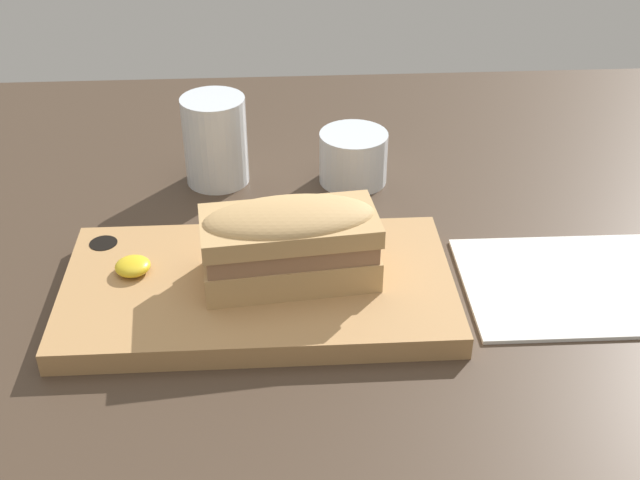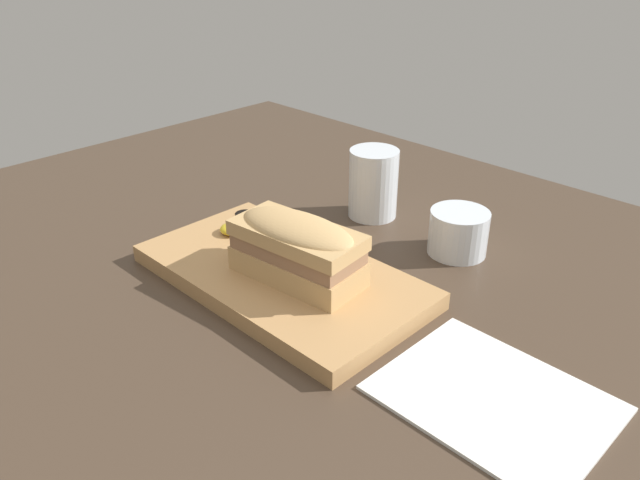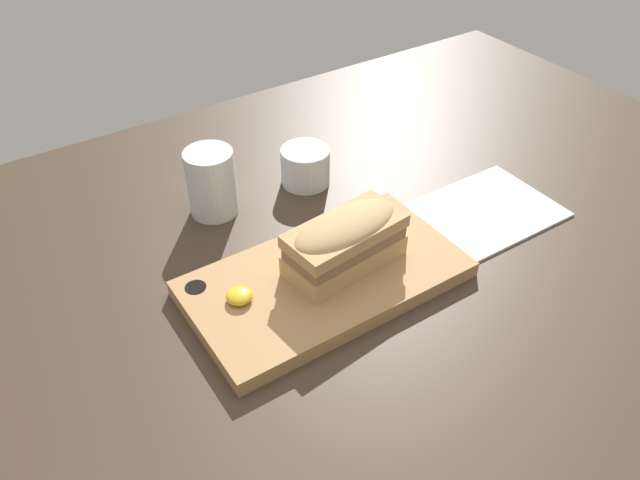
{
  "view_description": "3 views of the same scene",
  "coord_description": "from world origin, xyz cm",
  "px_view_note": "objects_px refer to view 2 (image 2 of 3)",
  "views": [
    {
      "loc": [
        -6.33,
        -63.33,
        50.27
      ],
      "look_at": [
        -2.51,
        1.08,
        7.83
      ],
      "focal_mm": 45.0,
      "sensor_mm": 36.0,
      "label": 1
    },
    {
      "loc": [
        43.64,
        -45.78,
        44.76
      ],
      "look_at": [
        -3.46,
        1.95,
        9.56
      ],
      "focal_mm": 35.0,
      "sensor_mm": 36.0,
      "label": 2
    },
    {
      "loc": [
        -44.03,
        -52.26,
        61.79
      ],
      "look_at": [
        -7.56,
        2.93,
        7.61
      ],
      "focal_mm": 35.0,
      "sensor_mm": 36.0,
      "label": 3
    }
  ],
  "objects_px": {
    "wine_glass": "(458,234)",
    "napkin": "(496,396)",
    "sandwich": "(296,247)",
    "water_glass": "(373,188)",
    "serving_board": "(279,276)"
  },
  "relations": [
    {
      "from": "napkin",
      "to": "wine_glass",
      "type": "bearing_deg",
      "value": 131.15
    },
    {
      "from": "sandwich",
      "to": "water_glass",
      "type": "relative_size",
      "value": 1.6
    },
    {
      "from": "wine_glass",
      "to": "sandwich",
      "type": "bearing_deg",
      "value": -109.55
    },
    {
      "from": "sandwich",
      "to": "napkin",
      "type": "xyz_separation_m",
      "value": [
        0.28,
        0.01,
        -0.06
      ]
    },
    {
      "from": "wine_glass",
      "to": "napkin",
      "type": "distance_m",
      "value": 0.3
    },
    {
      "from": "napkin",
      "to": "water_glass",
      "type": "bearing_deg",
      "value": 146.92
    },
    {
      "from": "wine_glass",
      "to": "napkin",
      "type": "bearing_deg",
      "value": -48.85
    },
    {
      "from": "sandwich",
      "to": "water_glass",
      "type": "bearing_deg",
      "value": 108.69
    },
    {
      "from": "sandwich",
      "to": "wine_glass",
      "type": "relative_size",
      "value": 2.09
    },
    {
      "from": "sandwich",
      "to": "napkin",
      "type": "relative_size",
      "value": 0.8
    },
    {
      "from": "sandwich",
      "to": "serving_board",
      "type": "bearing_deg",
      "value": 179.35
    },
    {
      "from": "serving_board",
      "to": "wine_glass",
      "type": "relative_size",
      "value": 4.58
    },
    {
      "from": "wine_glass",
      "to": "napkin",
      "type": "xyz_separation_m",
      "value": [
        0.2,
        -0.23,
        -0.03
      ]
    },
    {
      "from": "serving_board",
      "to": "sandwich",
      "type": "height_order",
      "value": "sandwich"
    },
    {
      "from": "sandwich",
      "to": "water_glass",
      "type": "height_order",
      "value": "water_glass"
    }
  ]
}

